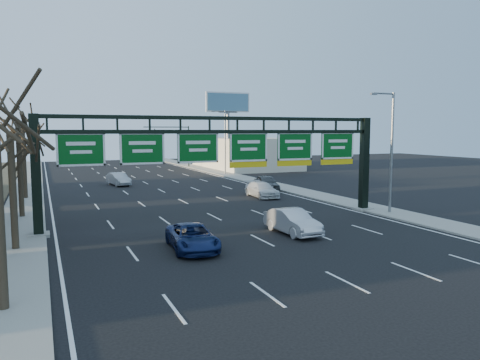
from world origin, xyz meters
name	(u,v)px	position (x,y,z in m)	size (l,w,h in m)	color
ground	(278,248)	(0.00, 0.00, 0.00)	(160.00, 160.00, 0.00)	black
sidewalk_left	(24,207)	(-12.80, 20.00, 0.06)	(3.00, 120.00, 0.12)	gray
sidewalk_right	(298,191)	(12.80, 20.00, 0.06)	(3.00, 120.00, 0.12)	gray
lane_markings	(177,198)	(0.00, 20.00, 0.01)	(21.60, 120.00, 0.01)	white
sign_gantry	(226,154)	(0.16, 8.00, 4.63)	(24.60, 1.20, 7.20)	black
building_right_distant	(245,153)	(20.00, 50.00, 2.50)	(12.00, 20.00, 5.00)	beige
tree_gantry	(9,113)	(-12.80, 5.00, 7.11)	(3.60, 3.60, 8.48)	black
tree_mid	(17,107)	(-12.80, 15.00, 7.85)	(3.60, 3.60, 9.24)	black
tree_far	(22,116)	(-12.80, 25.00, 7.48)	(3.60, 3.60, 8.86)	black
streetlight_near	(390,146)	(12.47, 6.00, 5.08)	(2.15, 0.22, 9.00)	slate
streetlight_far	(224,139)	(12.47, 40.00, 5.08)	(2.15, 0.22, 9.00)	slate
billboard_right	(228,112)	(15.00, 44.98, 9.06)	(7.00, 0.50, 12.00)	slate
traffic_signal_mast	(153,135)	(5.69, 55.00, 5.50)	(10.16, 0.54, 7.00)	black
car_blue_suv	(192,237)	(-4.27, 1.57, 0.66)	(2.20, 4.78, 1.33)	navy
car_silver_sedan	(292,222)	(2.44, 2.85, 0.75)	(1.58, 4.52, 1.49)	silver
car_white_wagon	(262,190)	(7.60, 17.78, 0.70)	(1.95, 4.80, 1.39)	silver
car_grey_far	(266,183)	(9.95, 21.55, 0.82)	(1.94, 4.81, 1.64)	#424648
car_silver_distant	(118,179)	(-3.36, 32.58, 0.72)	(1.53, 4.39, 1.45)	#A8A9AD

